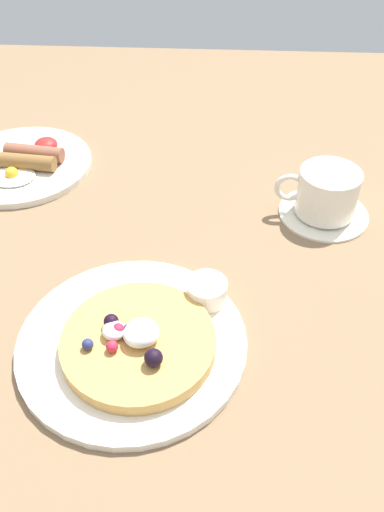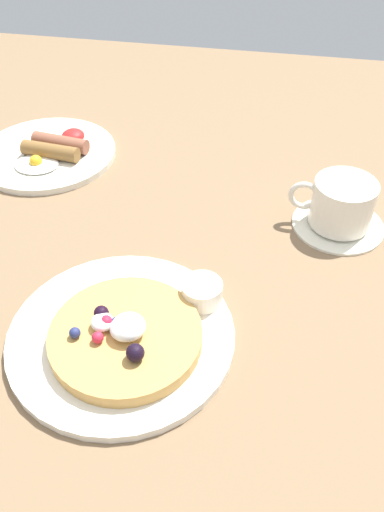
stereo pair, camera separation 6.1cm
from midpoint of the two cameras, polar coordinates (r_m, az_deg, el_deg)
ground_plane at (r=67.09cm, az=-0.13°, el=-4.08°), size 178.66×150.27×3.00cm
pancake_plate at (r=60.18cm, az=-4.61°, el=-8.60°), size 25.18×25.18×1.06cm
pancake_with_berries at (r=58.03cm, az=-4.13°, el=-8.58°), size 16.58×16.58×3.91cm
syrup_ramekin at (r=61.93cm, az=3.90°, el=-3.98°), size 4.80×4.80×2.65cm
breakfast_plate at (r=91.22cm, az=-13.31°, el=10.50°), size 22.26×22.26×1.04cm
fried_breakfast at (r=89.33cm, az=-12.47°, el=11.09°), size 10.30×12.94×2.62cm
coffee_saucer at (r=77.79cm, az=17.46°, el=3.20°), size 12.59×12.59×0.75cm
coffee_cup at (r=75.61cm, az=17.91°, el=5.37°), size 11.57×8.37×6.39cm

